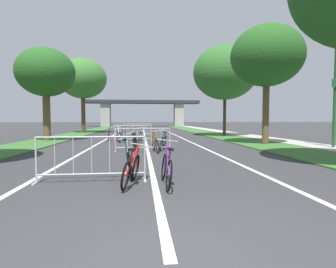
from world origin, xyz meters
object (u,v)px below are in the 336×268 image
(crowd_barrier_third, at_px, (133,133))
(bicycle_silver_8, at_px, (141,136))
(bicycle_purple_1, at_px, (167,169))
(bicycle_yellow_6, at_px, (135,135))
(crowd_barrier_second, at_px, (143,140))
(tree_right_maple_mid, at_px, (267,56))
(bicycle_red_5, at_px, (131,169))
(bicycle_black_0, at_px, (135,144))
(bicycle_green_7, at_px, (163,142))
(bicycle_white_2, at_px, (118,136))
(tree_right_cypress_far, at_px, (225,73))
(crowd_barrier_fourth, at_px, (137,130))
(bicycle_teal_4, at_px, (129,161))
(bicycle_orange_3, at_px, (155,144))
(bicycle_black_10, at_px, (109,135))
(tree_left_pine_far, at_px, (83,79))
(bicycle_blue_9, at_px, (123,131))
(crowd_barrier_nearest, at_px, (92,159))
(lamppost_with_sign, at_px, (336,76))
(tree_left_oak_near, at_px, (46,73))

(crowd_barrier_third, bearing_deg, bicycle_silver_8, -43.76)
(bicycle_purple_1, distance_m, bicycle_yellow_6, 12.51)
(bicycle_silver_8, bearing_deg, crowd_barrier_second, -80.47)
(tree_right_maple_mid, distance_m, crowd_barrier_second, 8.58)
(bicycle_silver_8, bearing_deg, bicycle_red_5, -82.53)
(bicycle_black_0, xyz_separation_m, bicycle_green_7, (1.30, 0.92, 0.00))
(bicycle_white_2, distance_m, bicycle_red_5, 11.42)
(tree_right_maple_mid, xyz_separation_m, crowd_barrier_second, (-6.92, -2.46, -4.43))
(bicycle_black_0, bearing_deg, tree_right_cypress_far, -121.61)
(tree_right_maple_mid, bearing_deg, bicycle_purple_1, -126.39)
(bicycle_green_7, bearing_deg, tree_right_maple_mid, -148.99)
(bicycle_yellow_6, distance_m, bicycle_silver_8, 0.99)
(bicycle_white_2, bearing_deg, crowd_barrier_fourth, 67.92)
(tree_right_maple_mid, distance_m, bicycle_black_0, 9.04)
(bicycle_silver_8, bearing_deg, tree_right_maple_mid, -13.32)
(bicycle_teal_4, xyz_separation_m, bicycle_green_7, (1.34, 5.74, -0.02))
(bicycle_orange_3, xyz_separation_m, bicycle_black_10, (-2.80, 6.71, -0.01))
(tree_left_pine_far, relative_size, bicycle_black_0, 4.72)
(tree_left_pine_far, height_order, crowd_barrier_second, tree_left_pine_far)
(bicycle_silver_8, distance_m, bicycle_blue_9, 6.98)
(bicycle_black_10, bearing_deg, bicycle_purple_1, 96.51)
(crowd_barrier_fourth, bearing_deg, bicycle_silver_8, -87.16)
(tree_right_maple_mid, distance_m, bicycle_black_10, 10.97)
(bicycle_yellow_6, bearing_deg, tree_right_maple_mid, -27.14)
(tree_right_maple_mid, xyz_separation_m, bicycle_blue_9, (-8.59, 9.60, -4.58))
(crowd_barrier_third, distance_m, bicycle_purple_1, 12.11)
(crowd_barrier_fourth, bearing_deg, bicycle_red_5, -89.61)
(tree_left_pine_far, xyz_separation_m, crowd_barrier_fourth, (5.75, -5.44, -5.20))
(crowd_barrier_second, relative_size, bicycle_red_5, 1.57)
(crowd_barrier_second, xyz_separation_m, bicycle_black_10, (-2.27, 6.31, -0.15))
(crowd_barrier_nearest, height_order, bicycle_green_7, crowd_barrier_nearest)
(crowd_barrier_second, bearing_deg, lamppost_with_sign, 0.61)
(tree_left_oak_near, relative_size, bicycle_purple_1, 3.75)
(lamppost_with_sign, relative_size, crowd_barrier_second, 2.42)
(bicycle_teal_4, bearing_deg, tree_left_pine_far, 102.08)
(crowd_barrier_third, relative_size, bicycle_orange_3, 1.50)
(crowd_barrier_nearest, relative_size, bicycle_yellow_6, 1.42)
(bicycle_silver_8, bearing_deg, bicycle_yellow_6, 120.51)
(crowd_barrier_third, bearing_deg, crowd_barrier_second, -83.76)
(tree_right_cypress_far, bearing_deg, lamppost_with_sign, -77.18)
(tree_right_cypress_far, xyz_separation_m, bicycle_silver_8, (-7.08, -4.84, -4.99))
(bicycle_yellow_6, height_order, bicycle_green_7, bicycle_yellow_6)
(tree_left_oak_near, xyz_separation_m, crowd_barrier_second, (6.31, -6.44, -3.97))
(bicycle_yellow_6, height_order, bicycle_blue_9, bicycle_yellow_6)
(crowd_barrier_nearest, bearing_deg, bicycle_teal_4, 34.68)
(bicycle_yellow_6, bearing_deg, bicycle_teal_4, -89.95)
(bicycle_white_2, distance_m, bicycle_silver_8, 1.43)
(bicycle_black_0, bearing_deg, bicycle_silver_8, -89.12)
(tree_right_cypress_far, distance_m, bicycle_silver_8, 9.92)
(tree_left_pine_far, height_order, lamppost_with_sign, tree_left_pine_far)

